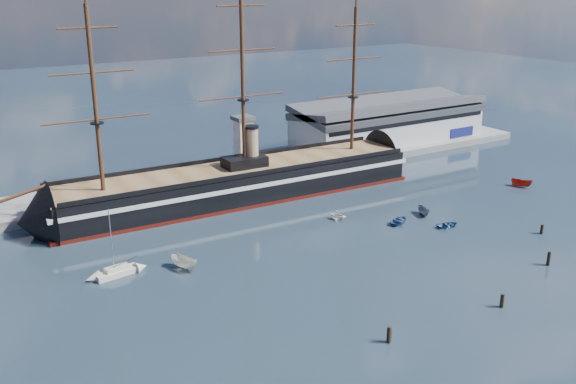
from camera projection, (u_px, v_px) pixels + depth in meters
ground at (304, 219)px, 141.26m from camera, size 600.00×600.00×0.00m
quay at (262, 173)px, 175.27m from camera, size 180.00×18.00×2.00m
warehouse at (389, 122)px, 200.13m from camera, size 63.00×21.00×11.60m
quay_tower at (244, 144)px, 166.26m from camera, size 5.00×5.00×15.00m
warship at (231, 184)px, 152.29m from camera, size 113.12×18.97×53.94m
sailboat at (117, 271)px, 114.11m from camera, size 8.18×3.39×12.70m
motorboat_a at (185, 269)px, 116.89m from camera, size 7.99×4.76×3.01m
motorboat_b at (399, 223)px, 139.05m from camera, size 2.68×3.82×1.66m
motorboat_c at (424, 215)px, 143.70m from camera, size 5.90×3.75×2.21m
motorboat_d at (338, 220)px, 141.08m from camera, size 6.74×5.29×2.28m
motorboat_e at (448, 227)px, 136.79m from camera, size 1.68×3.32×1.49m
motorboat_f at (521, 187)px, 163.52m from camera, size 6.53×4.64×2.46m
piling_near_left at (388, 343)px, 93.22m from camera, size 0.64×0.64×3.29m
piling_near_mid at (501, 307)px, 103.26m from camera, size 0.64×0.64×3.04m
piling_near_right at (548, 265)px, 118.42m from camera, size 0.64×0.64×3.47m
piling_far_right at (541, 234)px, 133.12m from camera, size 0.64×0.64×2.79m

